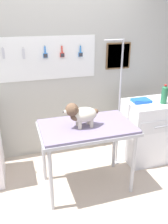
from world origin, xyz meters
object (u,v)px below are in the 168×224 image
grooming_table (87,132)px  dog (81,114)px  grooming_arm (118,111)px  soda_bottle (164,95)px  cabinet_right (149,131)px

grooming_table → dog: 0.25m
grooming_arm → soda_bottle: (0.60, -0.10, 0.20)m
grooming_arm → cabinet_right: bearing=-2.0°
grooming_arm → soda_bottle: grooming_arm is taller
grooming_table → soda_bottle: size_ratio=4.12×
dog → grooming_table: bearing=13.0°
grooming_table → dog: dog is taller
grooming_table → cabinet_right: bearing=17.7°
cabinet_right → dog: bearing=-162.7°
grooming_table → grooming_arm: (0.55, 0.35, 0.05)m
dog → cabinet_right: dog is taller
grooming_table → dog: size_ratio=2.66×
cabinet_right → grooming_table: bearing=-162.3°
soda_bottle → grooming_table: bearing=-168.1°
grooming_table → cabinet_right: (1.03, 0.33, -0.31)m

